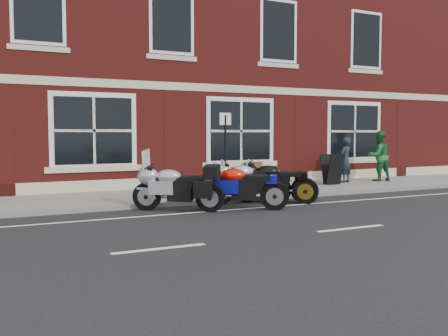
# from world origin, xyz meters

# --- Properties ---
(ground) EXTENTS (80.00, 80.00, 0.00)m
(ground) POSITION_xyz_m (0.00, 0.00, 0.00)
(ground) COLOR black
(ground) RESTS_ON ground
(sidewalk) EXTENTS (30.00, 3.00, 0.12)m
(sidewalk) POSITION_xyz_m (0.00, 3.00, 0.06)
(sidewalk) COLOR slate
(sidewalk) RESTS_ON ground
(kerb) EXTENTS (30.00, 0.16, 0.12)m
(kerb) POSITION_xyz_m (0.00, 1.42, 0.06)
(kerb) COLOR slate
(kerb) RESTS_ON ground
(pub_building) EXTENTS (24.00, 12.00, 12.00)m
(pub_building) POSITION_xyz_m (0.00, 10.50, 6.00)
(pub_building) COLOR maroon
(pub_building) RESTS_ON ground
(moto_touring_silver) EXTENTS (1.94, 1.44, 1.50)m
(moto_touring_silver) POSITION_xyz_m (-2.34, 0.65, 0.61)
(moto_touring_silver) COLOR black
(moto_touring_silver) RESTS_ON ground
(moto_sport_red) EXTENTS (2.09, 1.25, 1.04)m
(moto_sport_red) POSITION_xyz_m (-0.84, 0.14, 0.60)
(moto_sport_red) COLOR black
(moto_sport_red) RESTS_ON ground
(moto_sport_black) EXTENTS (1.86, 1.57, 1.03)m
(moto_sport_black) POSITION_xyz_m (0.55, 0.79, 0.59)
(moto_sport_black) COLOR black
(moto_sport_black) RESTS_ON ground
(moto_sport_silver) EXTENTS (2.29, 0.69, 1.04)m
(moto_sport_silver) POSITION_xyz_m (-0.14, 1.01, 0.60)
(moto_sport_silver) COLOR black
(moto_sport_silver) RESTS_ON ground
(moto_naked_black) EXTENTS (1.91, 1.41, 1.01)m
(moto_naked_black) POSITION_xyz_m (0.65, 1.01, 0.58)
(moto_naked_black) COLOR black
(moto_naked_black) RESTS_ON ground
(pedestrian_left) EXTENTS (0.70, 0.59, 1.63)m
(pedestrian_left) POSITION_xyz_m (5.21, 3.46, 0.93)
(pedestrian_left) COLOR black
(pedestrian_left) RESTS_ON sidewalk
(pedestrian_right) EXTENTS (0.98, 0.81, 1.86)m
(pedestrian_right) POSITION_xyz_m (6.69, 3.35, 1.05)
(pedestrian_right) COLOR #1B5F2A
(pedestrian_right) RESTS_ON sidewalk
(a_board_sign) EXTENTS (0.66, 0.47, 1.06)m
(a_board_sign) POSITION_xyz_m (4.32, 3.09, 0.65)
(a_board_sign) COLOR black
(a_board_sign) RESTS_ON sidewalk
(barrel_planter) EXTENTS (0.70, 0.70, 0.78)m
(barrel_planter) POSITION_xyz_m (1.87, 4.30, 0.51)
(barrel_planter) COLOR #4A2E13
(barrel_planter) RESTS_ON sidewalk
(parking_sign) EXTENTS (0.33, 0.06, 2.33)m
(parking_sign) POSITION_xyz_m (-0.55, 1.55, 1.47)
(parking_sign) COLOR black
(parking_sign) RESTS_ON sidewalk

